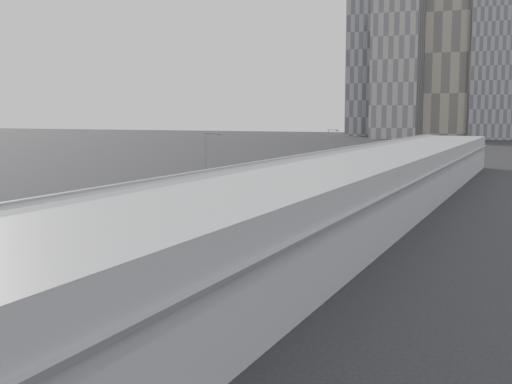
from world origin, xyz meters
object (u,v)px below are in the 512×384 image
Objects in this scene: bus_6 at (350,175)px; shipping_container at (339,167)px; street_lamp_far at (329,150)px; bus_1 at (58,268)px; suv at (373,162)px; bus_2 at (163,235)px; bus_5 at (326,183)px; bus_3 at (229,213)px; bus_4 at (288,195)px; street_lamp_near at (207,168)px.

bus_6 is 22.41m from shipping_container.
street_lamp_far is (-6.77, 10.11, 3.43)m from bus_6.
bus_1 is 68.60m from bus_6.
suv is at bearing 95.43° from bus_6.
bus_2 is 1.02× the size of bus_5.
bus_1 is at bearing -82.48° from bus_3.
bus_4 is at bearing -93.71° from suv.
bus_1 is 2.48× the size of suv.
bus_2 is 13.17m from bus_3.
bus_2 is (-0.07, 12.60, -0.08)m from bus_1.
bus_2 is 2.19× the size of shipping_container.
bus_4 is 14.15m from bus_5.
shipping_container is (-8.42, 76.91, -0.29)m from bus_2.
bus_2 is 1.35× the size of street_lamp_near.
shipping_container is (-8.07, 20.90, -0.39)m from bus_6.
bus_3 reaches higher than suv.
bus_1 is 89.91m from shipping_container.
bus_3 is 2.17× the size of shipping_container.
bus_6 reaches higher than bus_5.
bus_4 is (-0.80, 42.60, -0.18)m from bus_1.
bus_2 is 0.93× the size of bus_6.
suv is (-6.78, 55.26, -0.78)m from bus_5.
bus_2 reaches higher than bus_5.
shipping_container is at bearing 98.09° from bus_1.
bus_1 is at bearing -86.21° from bus_5.
bus_4 is at bearing -87.91° from bus_5.
street_lamp_far is 1.62× the size of suv.
bus_5 reaches higher than suv.
bus_5 is 23.24m from street_lamp_far.
bus_6 is 37.14m from street_lamp_near.
suv is (-0.11, 33.28, -4.35)m from street_lamp_far.
bus_3 is 2.33× the size of suv.
bus_2 is at bearing -94.89° from suv.
street_lamp_near reaches higher than bus_3.
bus_1 is at bearing -91.56° from bus_4.
bus_3 is 1.05× the size of bus_4.
street_lamp_near reaches higher than bus_4.
street_lamp_near is at bearing -98.57° from suv.
bus_6 is (0.39, 26.01, 0.19)m from bus_4.
street_lamp_far is at bearing 97.38° from bus_4.
bus_6 is at bearing -90.05° from suv.
bus_4 is at bearing 90.26° from bus_2.
bus_3 is 1.34× the size of street_lamp_near.
bus_2 reaches higher than bus_4.
street_lamp_far reaches higher than bus_1.
street_lamp_far is (-6.68, 21.97, 3.57)m from bus_5.
shipping_container is 1.07× the size of suv.
bus_5 is at bearing -73.34° from shipping_container.
bus_6 is (-0.35, 56.01, 0.10)m from bus_2.
shipping_container is (-8.49, 89.51, -0.37)m from bus_1.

